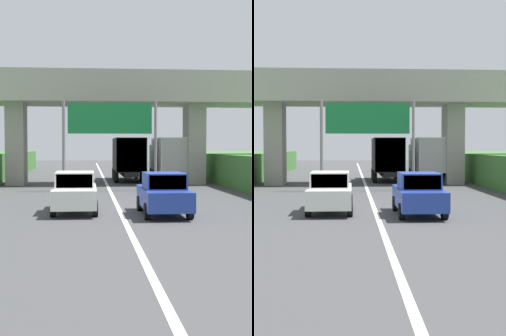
% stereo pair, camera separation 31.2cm
% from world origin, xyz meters
% --- Properties ---
extents(lane_centre_stripe, '(0.20, 103.56, 0.01)m').
position_xyz_m(lane_centre_stripe, '(0.00, 31.78, 0.00)').
color(lane_centre_stripe, white).
rests_on(lane_centre_stripe, ground).
extents(overpass_bridge, '(40.00, 4.80, 8.07)m').
position_xyz_m(overpass_bridge, '(0.00, 39.73, 6.12)').
color(overpass_bridge, '#9E998E').
rests_on(overpass_bridge, ground).
extents(overhead_highway_sign, '(5.88, 0.18, 5.57)m').
position_xyz_m(overhead_highway_sign, '(0.00, 34.27, 4.13)').
color(overhead_highway_sign, slate).
rests_on(overhead_highway_sign, ground).
extents(truck_black, '(2.44, 7.30, 3.44)m').
position_xyz_m(truck_black, '(1.84, 43.03, 1.93)').
color(truck_black, black).
rests_on(truck_black, ground).
extents(truck_green, '(2.44, 7.30, 3.44)m').
position_xyz_m(truck_green, '(5.06, 42.33, 1.93)').
color(truck_green, black).
rests_on(truck_green, ground).
extents(car_blue, '(1.86, 4.10, 1.72)m').
position_xyz_m(car_blue, '(1.68, 23.89, 0.86)').
color(car_blue, '#233D9E').
rests_on(car_blue, ground).
extents(car_white, '(1.86, 4.10, 1.72)m').
position_xyz_m(car_white, '(-1.90, 24.85, 0.86)').
color(car_white, silver).
rests_on(car_white, ground).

